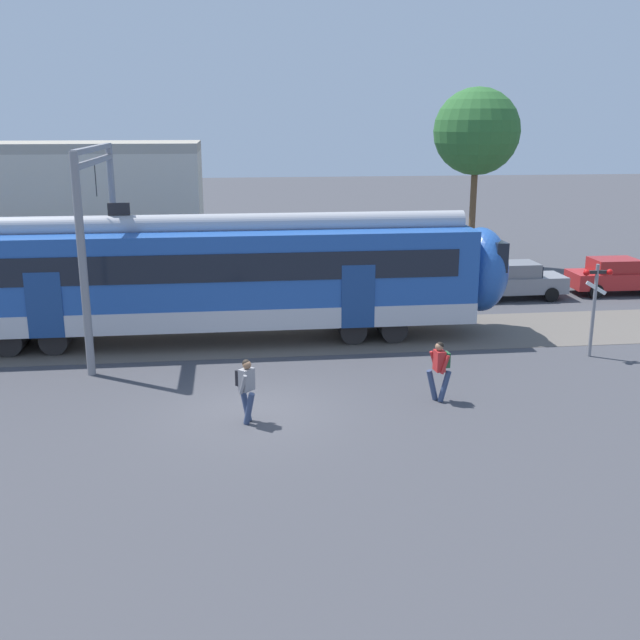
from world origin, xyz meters
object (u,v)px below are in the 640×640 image
at_px(parked_car_grey, 516,280).
at_px(pedestrian_red, 440,366).
at_px(crossing_signal, 595,295).
at_px(parked_car_red, 616,276).
at_px(pedestrian_grey, 246,385).

bearing_deg(parked_car_grey, pedestrian_red, -119.88).
bearing_deg(pedestrian_red, crossing_signal, 28.71).
bearing_deg(parked_car_red, pedestrian_red, -133.76).
xyz_separation_m(pedestrian_red, parked_car_red, (11.08, 11.57, -0.21)).
xyz_separation_m(pedestrian_grey, parked_car_red, (16.26, 12.44, -0.21)).
xyz_separation_m(parked_car_grey, parked_car_red, (4.63, 0.35, 0.00)).
distance_m(parked_car_grey, parked_car_red, 4.64).
height_order(pedestrian_red, parked_car_red, pedestrian_red).
bearing_deg(crossing_signal, pedestrian_grey, -159.72).
relative_size(parked_car_grey, crossing_signal, 1.34).
height_order(pedestrian_grey, parked_car_red, pedestrian_grey).
distance_m(pedestrian_grey, parked_car_grey, 16.78).
bearing_deg(parked_car_red, pedestrian_grey, -142.58).
xyz_separation_m(pedestrian_grey, crossing_signal, (11.04, 4.08, 1.02)).
distance_m(pedestrian_red, crossing_signal, 6.76).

